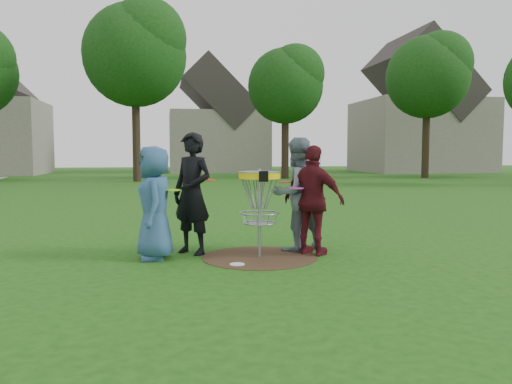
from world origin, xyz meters
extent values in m
plane|color=#19470F|center=(0.00, 0.00, 0.00)|extent=(100.00, 100.00, 0.00)
cylinder|color=#47331E|center=(0.00, 0.00, 0.00)|extent=(1.80, 1.80, 0.01)
imported|color=#2E547F|center=(-1.59, 0.17, 0.87)|extent=(0.60, 0.88, 1.73)
imported|color=black|center=(-1.01, 0.48, 0.98)|extent=(0.84, 0.83, 1.96)
imported|color=slate|center=(0.71, 0.45, 0.94)|extent=(1.10, 0.97, 1.88)
imported|color=#51121A|center=(0.88, 0.04, 0.87)|extent=(1.04, 1.01, 1.75)
cylinder|color=white|center=(-0.42, -0.47, 0.01)|extent=(0.22, 0.22, 0.02)
cylinder|color=#9EA0A5|center=(0.00, 0.00, 0.69)|extent=(0.05, 0.05, 1.38)
cylinder|color=yellow|center=(0.00, 0.00, 1.28)|extent=(0.64, 0.64, 0.10)
cylinder|color=#9EA0A5|center=(0.00, 0.00, 1.34)|extent=(0.66, 0.66, 0.01)
cube|color=black|center=(0.00, -0.33, 1.28)|extent=(0.14, 0.02, 0.16)
torus|color=#9EA0A5|center=(0.00, 0.00, 0.70)|extent=(0.62, 0.62, 0.02)
torus|color=#9EA0A5|center=(0.00, 0.00, 0.54)|extent=(0.50, 0.50, 0.02)
cylinder|color=#9EA0A5|center=(0.00, 0.00, 0.53)|extent=(0.44, 0.44, 0.01)
cylinder|color=#9DF21A|center=(-1.32, 0.14, 1.06)|extent=(0.22, 0.22, 0.02)
cylinder|color=red|center=(-0.75, 0.36, 1.20)|extent=(0.22, 0.22, 0.02)
cylinder|color=#E03D3B|center=(0.47, 0.30, 1.15)|extent=(0.22, 0.22, 0.02)
cylinder|color=#FF43D9|center=(0.60, 0.03, 1.07)|extent=(0.22, 0.22, 0.02)
cylinder|color=#38281C|center=(-3.00, 21.50, 2.31)|extent=(0.46, 0.46, 4.62)
sphere|color=#164211|center=(-3.00, 21.50, 7.04)|extent=(5.72, 5.72, 5.72)
cylinder|color=#38281C|center=(6.00, 23.00, 1.89)|extent=(0.46, 0.46, 3.78)
sphere|color=#164211|center=(6.00, 23.00, 5.76)|extent=(4.68, 4.68, 4.68)
cylinder|color=#38281C|center=(15.00, 22.00, 2.10)|extent=(0.46, 0.46, 4.20)
sphere|color=#164211|center=(15.00, 22.00, 6.40)|extent=(5.20, 5.20, 5.20)
cube|color=gray|center=(3.00, 35.00, 2.50)|extent=(8.00, 7.00, 5.00)
cube|color=#2D2826|center=(3.00, 35.00, 6.44)|extent=(6.11, 7.14, 6.11)
cube|color=gray|center=(20.00, 32.00, 3.00)|extent=(10.00, 8.00, 6.00)
cube|color=#2D2826|center=(20.00, 32.00, 7.80)|extent=(7.64, 8.16, 7.64)
camera|label=1|loc=(-1.43, -7.53, 1.63)|focal=35.00mm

